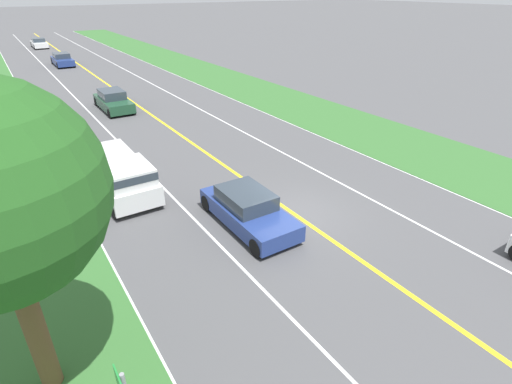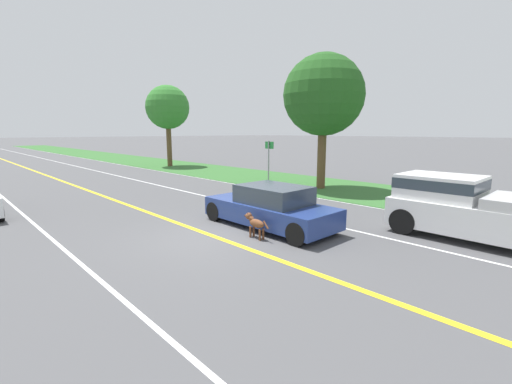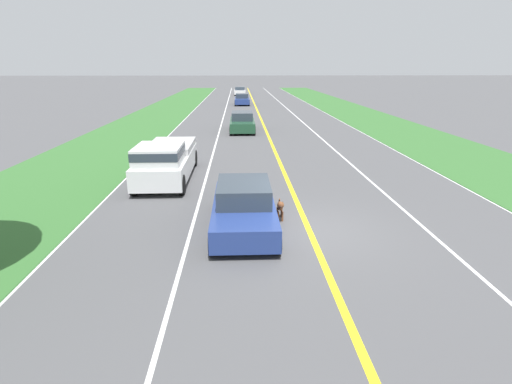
% 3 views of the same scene
% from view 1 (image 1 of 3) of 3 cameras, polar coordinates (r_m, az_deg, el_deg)
% --- Properties ---
extents(ground_plane, '(400.00, 400.00, 0.00)m').
position_cam_1_polar(ground_plane, '(15.91, 5.54, -3.21)').
color(ground_plane, '#4C4C4F').
extents(centre_divider_line, '(0.18, 160.00, 0.01)m').
position_cam_1_polar(centre_divider_line, '(15.90, 5.55, -3.19)').
color(centre_divider_line, yellow).
rests_on(centre_divider_line, ground).
extents(lane_edge_line_right, '(0.14, 160.00, 0.01)m').
position_cam_1_polar(lane_edge_line_right, '(13.42, -19.25, -11.35)').
color(lane_edge_line_right, white).
rests_on(lane_edge_line_right, ground).
extents(lane_edge_line_left, '(0.14, 160.00, 0.01)m').
position_cam_1_polar(lane_edge_line_left, '(20.58, 21.11, 2.42)').
color(lane_edge_line_left, white).
rests_on(lane_edge_line_left, ground).
extents(lane_dash_same_dir, '(0.10, 160.00, 0.01)m').
position_cam_1_polar(lane_dash_same_dir, '(14.29, -5.67, -7.09)').
color(lane_dash_same_dir, white).
rests_on(lane_dash_same_dir, ground).
extents(lane_dash_oncoming, '(0.10, 160.00, 0.01)m').
position_cam_1_polar(lane_dash_oncoming, '(18.06, 14.33, -0.03)').
color(lane_dash_oncoming, white).
rests_on(lane_dash_oncoming, ground).
extents(grass_verge_right, '(6.00, 160.00, 0.03)m').
position_cam_1_polar(grass_verge_right, '(13.37, -32.00, -14.66)').
color(grass_verge_right, '#33662D').
rests_on(grass_verge_right, ground).
extents(grass_verge_left, '(6.00, 160.00, 0.03)m').
position_cam_1_polar(grass_verge_left, '(22.95, 25.69, 4.08)').
color(grass_verge_left, '#33662D').
rests_on(grass_verge_left, ground).
extents(ego_car, '(1.86, 4.49, 1.35)m').
position_cam_1_polar(ego_car, '(14.91, -1.17, -2.51)').
color(ego_car, navy).
rests_on(ego_car, ground).
extents(dog, '(0.22, 1.02, 0.71)m').
position_cam_1_polar(dog, '(15.90, 1.41, -1.23)').
color(dog, brown).
rests_on(dog, ground).
extents(pickup_truck, '(2.00, 5.68, 1.76)m').
position_cam_1_polar(pickup_truck, '(18.15, -18.86, 2.60)').
color(pickup_truck, silver).
rests_on(pickup_truck, ground).
extents(car_trailing_near, '(1.82, 4.59, 1.40)m').
position_cam_1_polar(car_trailing_near, '(31.30, -19.71, 12.15)').
color(car_trailing_near, '#1E472D').
rests_on(car_trailing_near, ground).
extents(car_trailing_mid, '(1.85, 4.69, 1.35)m').
position_cam_1_polar(car_trailing_mid, '(52.05, -25.94, 16.64)').
color(car_trailing_mid, navy).
rests_on(car_trailing_mid, ground).
extents(car_trailing_far, '(1.86, 4.74, 1.32)m').
position_cam_1_polar(car_trailing_far, '(69.09, -28.58, 18.17)').
color(car_trailing_far, white).
rests_on(car_trailing_far, ground).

